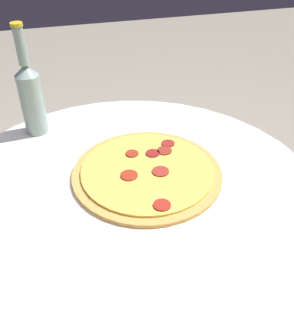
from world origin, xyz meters
name	(u,v)px	position (x,y,z in m)	size (l,w,h in m)	color
table	(132,247)	(0.00, 0.00, 0.58)	(0.92, 0.92, 0.77)	white
pizza	(147,172)	(-0.06, -0.05, 0.78)	(0.36, 0.36, 0.02)	#C68E47
beer_bottle	(31,95)	(0.19, -0.33, 0.88)	(0.06, 0.06, 0.30)	gray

